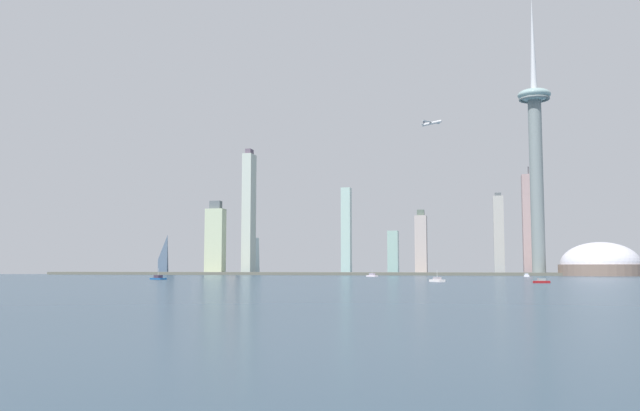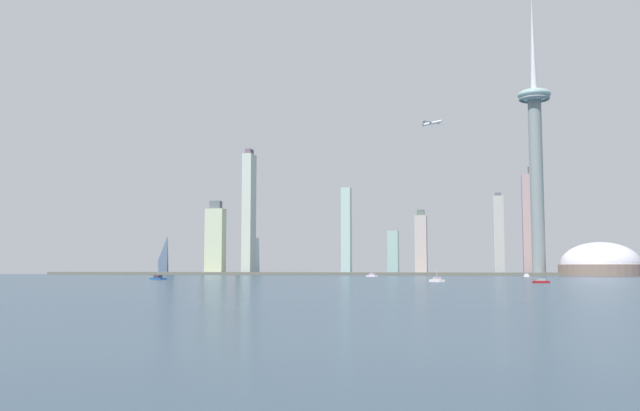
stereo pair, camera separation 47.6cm
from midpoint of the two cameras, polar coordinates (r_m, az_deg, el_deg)
ground_plane at (r=416.06m, az=-14.08°, el=-6.36°), size 6000.00×6000.00×0.00m
waterfront_pier at (r=886.30m, az=0.73°, el=-5.67°), size 784.74×47.87×3.55m
observation_tower at (r=882.85m, az=17.46°, el=4.81°), size 39.88×39.88×347.00m
stadium_dome at (r=869.82m, az=22.24°, el=-4.65°), size 94.36×94.36×52.51m
skyscraper_0 at (r=934.16m, az=14.63°, el=-2.36°), size 13.23×14.44×107.89m
skyscraper_1 at (r=983.29m, az=2.22°, el=-2.12°), size 13.21×15.59×123.55m
skyscraper_2 at (r=954.16m, az=-8.66°, el=-2.85°), size 25.25×16.77×101.06m
skyscraper_3 at (r=915.09m, az=17.02°, el=-1.53°), size 17.54×20.17×138.74m
skyscraper_4 at (r=1005.30m, az=-5.71°, el=-4.19°), size 21.50×26.80×73.96m
skyscraper_5 at (r=1039.11m, az=-12.59°, el=-3.25°), size 14.43×25.00×84.09m
skyscraper_6 at (r=1050.93m, az=-9.84°, el=-1.47°), size 14.89×27.61×156.94m
skyscraper_7 at (r=954.28m, az=6.11°, el=-3.91°), size 14.31×16.86×60.06m
skyscraper_8 at (r=1037.35m, az=-7.10°, el=-2.45°), size 12.86×24.79×122.16m
skyscraper_9 at (r=893.57m, az=8.40°, el=-3.19°), size 14.90×16.95×83.73m
skyscraper_10 at (r=967.59m, az=-5.90°, el=-0.62°), size 13.17×24.54×176.04m
boat_1 at (r=735.04m, az=4.35°, el=-5.80°), size 13.89×13.70×6.93m
boat_2 at (r=476.81m, az=9.69°, el=-6.11°), size 11.36×13.21×8.14m
boat_3 at (r=459.91m, az=17.90°, el=-6.00°), size 10.72×7.38×2.92m
boat_5 at (r=753.75m, az=16.77°, el=-5.58°), size 5.98×14.72×3.45m
boat_6 at (r=575.69m, az=-13.27°, el=-5.87°), size 17.81×14.96×9.14m
airplane at (r=940.70m, az=9.27°, el=6.78°), size 29.66×27.75×8.45m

